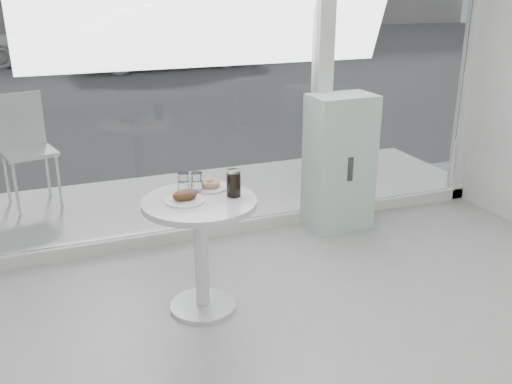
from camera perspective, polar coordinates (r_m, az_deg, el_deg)
name	(u,v)px	position (r m, az deg, el deg)	size (l,w,h in m)	color
storefront	(228,27)	(4.55, -2.80, 16.14)	(5.00, 0.14, 3.00)	silver
main_table	(201,232)	(3.63, -5.57, -4.00)	(0.72, 0.72, 0.77)	silver
patio_deck	(198,199)	(5.65, -5.81, -0.69)	(5.60, 1.60, 0.05)	silver
street	(82,57)	(17.47, -16.98, 12.77)	(40.00, 24.00, 0.00)	#3A3A3A
mint_cabinet	(339,163)	(4.93, 8.33, 2.90)	(0.55, 0.38, 1.17)	#9FCBB9
patio_chair	(25,143)	(5.71, -22.07, 4.59)	(0.54, 0.54, 1.03)	silver
car_silver	(166,37)	(14.73, -8.98, 15.08)	(1.59, 4.56, 1.50)	#A4A7AB
plate_fritter	(185,197)	(3.52, -7.09, -0.51)	(0.25, 0.25, 0.07)	white
plate_donut	(210,185)	(3.73, -4.60, 0.65)	(0.23, 0.23, 0.05)	white
water_tumbler_a	(184,184)	(3.68, -7.25, 0.85)	(0.08, 0.08, 0.13)	white
water_tumbler_b	(197,183)	(3.67, -5.95, 0.87)	(0.08, 0.08, 0.13)	white
cola_glass	(234,184)	(3.57, -2.25, 0.84)	(0.09, 0.09, 0.17)	white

